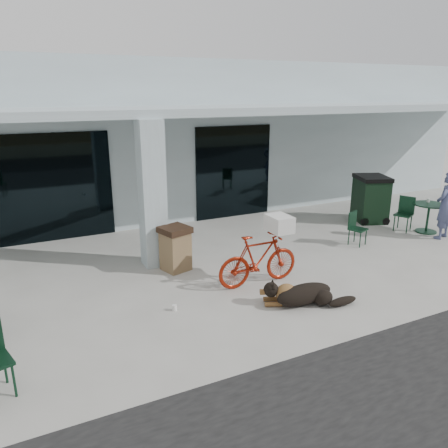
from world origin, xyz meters
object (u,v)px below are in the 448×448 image
person (445,206)px  trash_receptacle (175,249)px  dog (304,293)px  bicycle (258,260)px  wheeled_bin (370,199)px  cafe_chair_far_a (358,229)px  cafe_table_far (428,218)px  cafe_chair_far_b (404,214)px

person → trash_receptacle: bearing=-25.6°
person → dog: bearing=-1.9°
bicycle → wheeled_bin: 5.69m
cafe_chair_far_a → wheeled_bin: bearing=18.8°
cafe_chair_far_a → trash_receptacle: (-4.57, 0.48, 0.06)m
cafe_table_far → trash_receptacle: trash_receptacle is taller
cafe_chair_far_a → person: size_ratio=0.48×
cafe_table_far → trash_receptacle: bearing=175.8°
bicycle → dog: 1.18m
bicycle → trash_receptacle: (-1.20, 1.40, -0.04)m
cafe_chair_far_b → bicycle: bearing=-101.9°
cafe_chair_far_b → trash_receptacle: trash_receptacle is taller
bicycle → trash_receptacle: 1.85m
dog → cafe_chair_far_b: 5.50m
bicycle → person: size_ratio=0.99×
cafe_chair_far_b → person: person is taller
cafe_chair_far_a → person: (2.32, -0.55, 0.45)m
bicycle → cafe_table_far: bearing=-81.1°
cafe_chair_far_b → trash_receptacle: bearing=-116.5°
trash_receptacle → cafe_chair_far_a: bearing=-6.0°
cafe_chair_far_a → trash_receptacle: trash_receptacle is taller
bicycle → trash_receptacle: bearing=40.8°
cafe_chair_far_a → bicycle: bearing=174.5°
dog → person: 5.62m
cafe_chair_far_b → person: size_ratio=0.53×
trash_receptacle → wheeled_bin: size_ratio=0.72×
dog → trash_receptacle: size_ratio=1.36×
bicycle → trash_receptacle: bicycle is taller
bicycle → person: (5.69, 0.37, 0.35)m
cafe_chair_far_a → wheeled_bin: size_ratio=0.62×
wheeled_bin → trash_receptacle: bearing=-150.1°
cafe_chair_far_a → cafe_chair_far_b: bearing=-10.7°
cafe_chair_far_a → wheeled_bin: 2.33m
trash_receptacle → dog: bearing=-58.7°
dog → trash_receptacle: bearing=145.4°
cafe_table_far → bicycle: bearing=-171.3°
cafe_table_far → person: (-0.08, -0.52, 0.47)m
bicycle → wheeled_bin: bearing=-64.9°
dog → wheeled_bin: 5.99m
person → wheeled_bin: size_ratio=1.31×
cafe_table_far → person: person is taller
bicycle → cafe_table_far: (5.77, 0.89, -0.12)m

